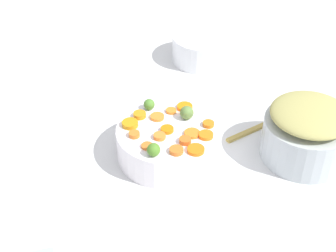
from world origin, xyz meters
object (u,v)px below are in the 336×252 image
Objects in this scene: serving_bowl_carrots at (168,142)px; metal_pot at (306,139)px; casserole_dish at (203,48)px; wooden_spoon at (289,114)px.

metal_pot is (0.11, 0.31, 0.01)m from serving_bowl_carrots.
casserole_dish is (-0.41, 0.26, 0.00)m from serving_bowl_carrots.
wooden_spoon is (-0.16, 0.05, -0.05)m from metal_pot.
serving_bowl_carrots is at bearing -109.58° from metal_pot.
metal_pot reaches higher than serving_bowl_carrots.
serving_bowl_carrots is 0.33m from metal_pot.
casserole_dish is (-0.52, -0.05, -0.01)m from metal_pot.
metal_pot is at bearing 70.42° from serving_bowl_carrots.
casserole_dish reaches higher than serving_bowl_carrots.
serving_bowl_carrots is 0.48m from casserole_dish.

